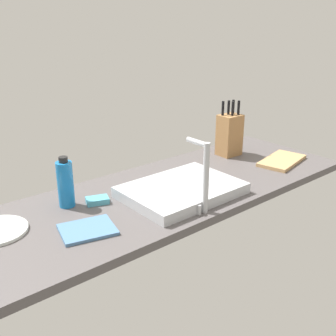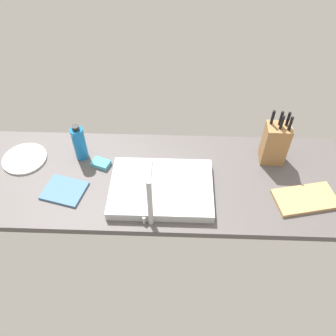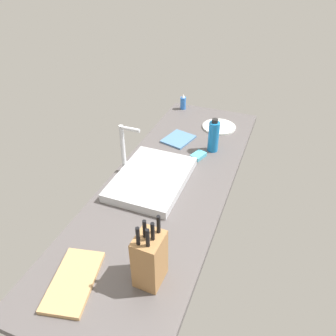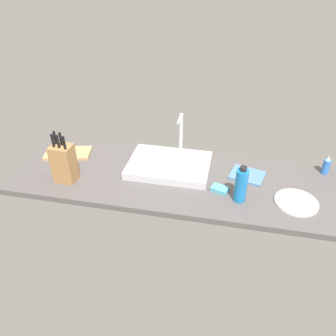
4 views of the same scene
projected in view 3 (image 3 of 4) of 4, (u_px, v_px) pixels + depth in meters
The scene contains 10 objects.
countertop_slab at pixel (169, 184), 177.16cm from camera, with size 192.06×63.26×3.50cm, color #514C4C.
sink_basin at pixel (152, 178), 174.42cm from camera, with size 48.65×35.17×4.61cm, color #B7BABF.
faucet at pixel (124, 147), 174.06cm from camera, with size 5.50×11.67×28.52cm.
knife_block at pixel (150, 259), 119.69cm from camera, with size 12.11×10.08×29.93cm.
cutting_board at pixel (74, 281), 124.45cm from camera, with size 28.73×15.51×1.80cm, color tan.
soap_bottle at pixel (183, 103), 246.75cm from camera, with size 4.22×4.22×11.91cm.
water_bottle at pixel (214, 136), 196.05cm from camera, with size 6.48×6.48×21.04cm.
dinner_plate at pixel (219, 127), 224.96cm from camera, with size 22.53×22.53×1.20cm, color silver.
dish_towel at pixel (178, 139), 211.44cm from camera, with size 19.08×15.62×1.20cm, color teal.
dish_sponge at pixel (198, 156), 194.58cm from camera, with size 9.00×6.00×2.40cm, color #4CA3BC.
Camera 3 is at (-130.44, -49.40, 111.31)cm, focal length 35.20 mm.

